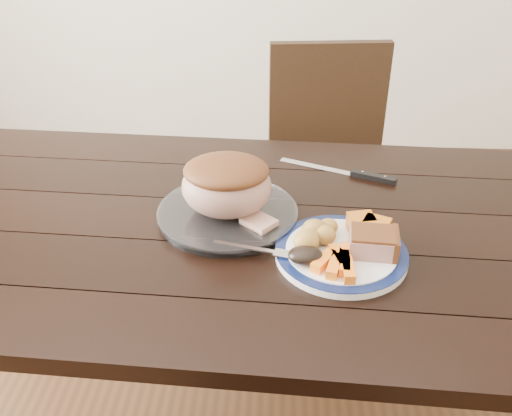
{
  "coord_description": "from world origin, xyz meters",
  "views": [
    {
      "loc": [
        0.13,
        -1.09,
        1.47
      ],
      "look_at": [
        0.08,
        -0.02,
        0.8
      ],
      "focal_mm": 40.0,
      "sensor_mm": 36.0,
      "label": 1
    }
  ],
  "objects_px": {
    "dinner_plate": "(341,254)",
    "serving_platter": "(228,215)",
    "chair_far": "(329,164)",
    "fork": "(260,250)",
    "dining_table": "(223,254)",
    "pork_slice": "(373,243)",
    "carving_knife": "(359,174)",
    "roast_joint": "(227,187)"
  },
  "relations": [
    {
      "from": "chair_far",
      "to": "pork_slice",
      "type": "relative_size",
      "value": 9.76
    },
    {
      "from": "chair_far",
      "to": "roast_joint",
      "type": "bearing_deg",
      "value": 62.23
    },
    {
      "from": "dining_table",
      "to": "chair_far",
      "type": "xyz_separation_m",
      "value": [
        0.31,
        0.74,
        -0.13
      ]
    },
    {
      "from": "chair_far",
      "to": "dinner_plate",
      "type": "distance_m",
      "value": 0.9
    },
    {
      "from": "dinner_plate",
      "to": "serving_platter",
      "type": "bearing_deg",
      "value": 150.88
    },
    {
      "from": "pork_slice",
      "to": "chair_far",
      "type": "bearing_deg",
      "value": 91.21
    },
    {
      "from": "dining_table",
      "to": "dinner_plate",
      "type": "distance_m",
      "value": 0.31
    },
    {
      "from": "chair_far",
      "to": "serving_platter",
      "type": "xyz_separation_m",
      "value": [
        -0.29,
        -0.72,
        0.23
      ]
    },
    {
      "from": "chair_far",
      "to": "dinner_plate",
      "type": "relative_size",
      "value": 3.37
    },
    {
      "from": "pork_slice",
      "to": "carving_knife",
      "type": "bearing_deg",
      "value": 88.02
    },
    {
      "from": "roast_joint",
      "to": "carving_knife",
      "type": "relative_size",
      "value": 0.67
    },
    {
      "from": "roast_joint",
      "to": "carving_knife",
      "type": "height_order",
      "value": "roast_joint"
    },
    {
      "from": "serving_platter",
      "to": "chair_far",
      "type": "bearing_deg",
      "value": 67.89
    },
    {
      "from": "dinner_plate",
      "to": "serving_platter",
      "type": "height_order",
      "value": "serving_platter"
    },
    {
      "from": "carving_knife",
      "to": "pork_slice",
      "type": "bearing_deg",
      "value": -69.48
    },
    {
      "from": "pork_slice",
      "to": "roast_joint",
      "type": "distance_m",
      "value": 0.35
    },
    {
      "from": "dinner_plate",
      "to": "pork_slice",
      "type": "height_order",
      "value": "pork_slice"
    },
    {
      "from": "serving_platter",
      "to": "fork",
      "type": "xyz_separation_m",
      "value": [
        0.08,
        -0.15,
        0.01
      ]
    },
    {
      "from": "dining_table",
      "to": "dinner_plate",
      "type": "xyz_separation_m",
      "value": [
        0.26,
        -0.13,
        0.1
      ]
    },
    {
      "from": "dinner_plate",
      "to": "serving_platter",
      "type": "xyz_separation_m",
      "value": [
        -0.25,
        0.14,
        0.0
      ]
    },
    {
      "from": "pork_slice",
      "to": "carving_knife",
      "type": "relative_size",
      "value": 0.31
    },
    {
      "from": "dining_table",
      "to": "carving_knife",
      "type": "relative_size",
      "value": 5.42
    },
    {
      "from": "chair_far",
      "to": "pork_slice",
      "type": "height_order",
      "value": "chair_far"
    },
    {
      "from": "roast_joint",
      "to": "fork",
      "type": "bearing_deg",
      "value": -61.46
    },
    {
      "from": "chair_far",
      "to": "fork",
      "type": "bearing_deg",
      "value": 70.73
    },
    {
      "from": "carving_knife",
      "to": "dinner_plate",
      "type": "bearing_deg",
      "value": -79.17
    },
    {
      "from": "serving_platter",
      "to": "dining_table",
      "type": "bearing_deg",
      "value": -131.31
    },
    {
      "from": "chair_far",
      "to": "carving_knife",
      "type": "xyz_separation_m",
      "value": [
        0.03,
        -0.51,
        0.23
      ]
    },
    {
      "from": "dinner_plate",
      "to": "fork",
      "type": "relative_size",
      "value": 1.56
    },
    {
      "from": "dining_table",
      "to": "pork_slice",
      "type": "bearing_deg",
      "value": -21.92
    },
    {
      "from": "dinner_plate",
      "to": "serving_platter",
      "type": "relative_size",
      "value": 0.88
    },
    {
      "from": "dining_table",
      "to": "dinner_plate",
      "type": "relative_size",
      "value": 5.96
    },
    {
      "from": "fork",
      "to": "chair_far",
      "type": "bearing_deg",
      "value": 90.26
    },
    {
      "from": "serving_platter",
      "to": "roast_joint",
      "type": "bearing_deg",
      "value": 0.0
    },
    {
      "from": "pork_slice",
      "to": "dinner_plate",
      "type": "bearing_deg",
      "value": 175.24
    },
    {
      "from": "dining_table",
      "to": "serving_platter",
      "type": "distance_m",
      "value": 0.1
    },
    {
      "from": "serving_platter",
      "to": "pork_slice",
      "type": "relative_size",
      "value": 3.31
    },
    {
      "from": "serving_platter",
      "to": "pork_slice",
      "type": "height_order",
      "value": "pork_slice"
    },
    {
      "from": "dining_table",
      "to": "serving_platter",
      "type": "xyz_separation_m",
      "value": [
        0.01,
        0.01,
        0.1
      ]
    },
    {
      "from": "chair_far",
      "to": "carving_knife",
      "type": "height_order",
      "value": "chair_far"
    },
    {
      "from": "dinner_plate",
      "to": "serving_platter",
      "type": "distance_m",
      "value": 0.29
    },
    {
      "from": "chair_far",
      "to": "roast_joint",
      "type": "xyz_separation_m",
      "value": [
        -0.29,
        -0.72,
        0.31
      ]
    }
  ]
}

